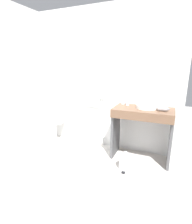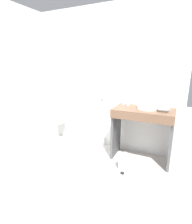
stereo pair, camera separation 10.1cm
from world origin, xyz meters
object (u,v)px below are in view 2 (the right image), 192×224
Objects in this scene: trash_bin at (125,162)px; cup_near_wall at (124,102)px; hair_dryer at (163,109)px; cup_near_edge at (128,103)px; sink_basin at (147,107)px; toilet at (52,127)px; towel_radiator at (92,109)px.

cup_near_wall is at bearing 110.74° from trash_bin.
cup_near_edge is at bearing 164.62° from hair_dryer.
trash_bin is at bearing -69.26° from cup_near_wall.
cup_near_edge is at bearing 164.45° from sink_basin.
hair_dryer reaches higher than toilet.
hair_dryer reaches higher than trash_bin.
cup_near_wall reaches higher than sink_basin.
towel_radiator is (0.79, 0.27, 0.41)m from toilet.
hair_dryer is 0.99m from trash_bin.
toilet is at bearing 167.32° from trash_bin.
sink_basin reaches higher than trash_bin.
towel_radiator is 0.78m from cup_near_edge.
toilet is 2.30× the size of sink_basin.
cup_near_edge is (0.09, -0.06, 0.00)m from cup_near_wall.
sink_basin is at bearing 164.84° from hair_dryer.
sink_basin is 0.93m from trash_bin.
hair_dryer reaches higher than sink_basin.
hair_dryer is at bearing -17.87° from cup_near_wall.
sink_basin is 1.78× the size of hair_dryer.
cup_near_wall is at bearing 148.47° from cup_near_edge.
sink_basin is 0.46m from cup_near_wall.
cup_near_edge is 0.31× the size of trash_bin.
cup_near_edge is 0.99m from trash_bin.
cup_near_wall reaches higher than hair_dryer.
trash_bin is (0.14, -0.56, -0.80)m from cup_near_edge.
towel_radiator is at bearing 170.22° from sink_basin.
sink_basin is at bearing 67.09° from trash_bin.
trash_bin is (-0.20, -0.46, -0.79)m from sink_basin.
cup_near_wall is 0.50× the size of hair_dryer.
sink_basin is 1.06× the size of trash_bin.
towel_radiator is 0.68m from cup_near_wall.
toilet is 0.93m from towel_radiator.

